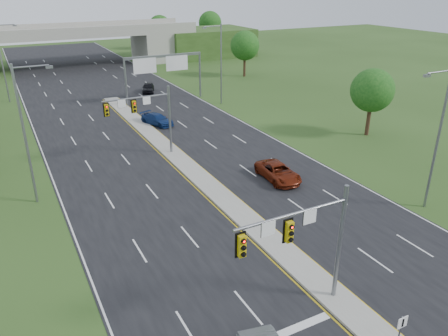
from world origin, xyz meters
name	(u,v)px	position (x,y,z in m)	size (l,w,h in m)	color
ground	(333,297)	(0.00, 0.00, 0.00)	(240.00, 240.00, 0.00)	#294518
road	(142,126)	(0.00, 35.00, 0.01)	(24.00, 160.00, 0.02)	black
median	(179,159)	(0.00, 23.00, 0.10)	(2.00, 54.00, 0.16)	gray
lane_markings	(153,142)	(-0.60, 28.91, 0.02)	(23.72, 160.00, 0.01)	gold
signal_mast_near	(308,236)	(-2.26, -0.07, 4.73)	(6.62, 0.60, 7.00)	slate
signal_mast_far	(148,112)	(-2.26, 24.93, 4.73)	(6.62, 0.60, 7.00)	slate
keep_right_sign	(401,329)	(0.00, -4.53, 1.52)	(0.60, 0.13, 2.20)	slate
sign_gantry	(163,65)	(6.68, 44.92, 5.24)	(11.58, 0.44, 6.67)	slate
overpass	(72,48)	(0.00, 80.00, 3.55)	(80.00, 14.00, 8.10)	gray
lightpole_l_mid	(26,129)	(-13.30, 20.00, 6.10)	(2.85, 0.25, 11.00)	slate
lightpole_l_far	(3,59)	(-13.30, 55.00, 6.10)	(2.85, 0.25, 11.00)	slate
lightpole_r_near	(437,134)	(13.30, 5.00, 6.10)	(2.85, 0.25, 11.00)	slate
lightpole_r_far	(220,61)	(13.30, 40.00, 6.10)	(2.85, 0.25, 11.00)	slate
tree_r_near	(372,90)	(22.00, 20.00, 5.18)	(4.80, 4.80, 7.60)	#382316
tree_r_mid	(245,46)	(26.00, 55.00, 5.51)	(5.20, 5.20, 8.12)	#382316
tree_back_c	(160,27)	(24.00, 94.00, 5.51)	(5.60, 5.60, 8.32)	#382316
tree_back_d	(210,23)	(38.00, 94.00, 5.84)	(6.00, 6.00, 8.85)	#382316
car_far_a	(278,172)	(6.07, 14.54, 0.74)	(2.39, 5.19, 1.44)	#601A09
car_far_b	(157,119)	(1.95, 34.72, 0.69)	(1.89, 4.64, 1.35)	navy
car_far_c	(148,88)	(6.31, 51.20, 0.76)	(1.75, 4.34, 1.48)	black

